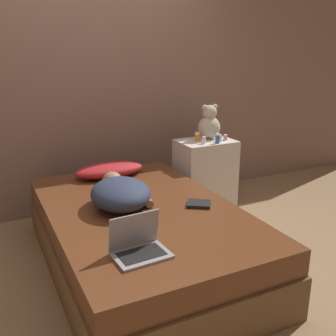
# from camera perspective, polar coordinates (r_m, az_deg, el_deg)

# --- Properties ---
(ground_plane) EXTENTS (12.00, 12.00, 0.00)m
(ground_plane) POSITION_cam_1_polar(r_m,az_deg,el_deg) (3.09, -3.73, -13.88)
(ground_plane) COLOR #937551
(wall_back) EXTENTS (8.00, 0.06, 2.60)m
(wall_back) POSITION_cam_1_polar(r_m,az_deg,el_deg) (3.90, -11.73, 12.57)
(wall_back) COLOR #846656
(wall_back) RESTS_ON ground_plane
(bed) EXTENTS (1.31, 2.06, 0.48)m
(bed) POSITION_cam_1_polar(r_m,az_deg,el_deg) (2.98, -3.82, -9.98)
(bed) COLOR brown
(bed) RESTS_ON ground_plane
(nightstand) EXTENTS (0.54, 0.39, 0.72)m
(nightstand) POSITION_cam_1_polar(r_m,az_deg,el_deg) (3.94, 5.40, -1.12)
(nightstand) COLOR silver
(nightstand) RESTS_ON ground_plane
(pillow) EXTENTS (0.62, 0.29, 0.12)m
(pillow) POSITION_cam_1_polar(r_m,az_deg,el_deg) (3.55, -8.51, -0.28)
(pillow) COLOR red
(pillow) RESTS_ON bed
(person_lying) EXTENTS (0.50, 0.70, 0.21)m
(person_lying) POSITION_cam_1_polar(r_m,az_deg,el_deg) (2.88, -6.95, -3.57)
(person_lying) COLOR #2D3851
(person_lying) RESTS_ON bed
(laptop) EXTENTS (0.32, 0.24, 0.23)m
(laptop) POSITION_cam_1_polar(r_m,az_deg,el_deg) (2.25, -4.28, -11.17)
(laptop) COLOR #9E9EA3
(laptop) RESTS_ON bed
(teddy_bear) EXTENTS (0.22, 0.22, 0.34)m
(teddy_bear) POSITION_cam_1_polar(r_m,az_deg,el_deg) (3.90, 6.00, 6.40)
(teddy_bear) COLOR beige
(teddy_bear) RESTS_ON nightstand
(bottle_clear) EXTENTS (0.05, 0.05, 0.07)m
(bottle_clear) POSITION_cam_1_polar(r_m,az_deg,el_deg) (3.82, 7.43, 4.34)
(bottle_clear) COLOR silver
(bottle_clear) RESTS_ON nightstand
(bottle_pink) EXTENTS (0.04, 0.04, 0.06)m
(bottle_pink) POSITION_cam_1_polar(r_m,az_deg,el_deg) (3.88, 8.34, 4.44)
(bottle_pink) COLOR pink
(bottle_pink) RESTS_ON nightstand
(bottle_orange) EXTENTS (0.05, 0.05, 0.09)m
(bottle_orange) POSITION_cam_1_polar(r_m,az_deg,el_deg) (3.80, 4.27, 4.53)
(bottle_orange) COLOR orange
(bottle_orange) RESTS_ON nightstand
(bottle_white) EXTENTS (0.04, 0.04, 0.07)m
(bottle_white) POSITION_cam_1_polar(r_m,az_deg,el_deg) (3.71, 5.23, 4.04)
(bottle_white) COLOR white
(bottle_white) RESTS_ON nightstand
(bottle_blue) EXTENTS (0.04, 0.04, 0.09)m
(bottle_blue) POSITION_cam_1_polar(r_m,az_deg,el_deg) (3.73, 7.21, 4.26)
(bottle_blue) COLOR #3866B2
(bottle_blue) RESTS_ON nightstand
(book) EXTENTS (0.22, 0.21, 0.02)m
(book) POSITION_cam_1_polar(r_m,az_deg,el_deg) (2.90, 4.48, -5.22)
(book) COLOR black
(book) RESTS_ON bed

